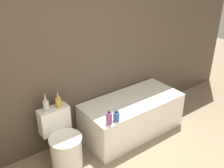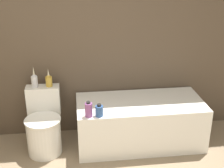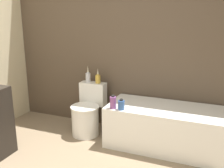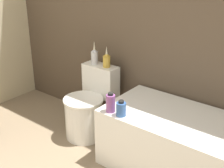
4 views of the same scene
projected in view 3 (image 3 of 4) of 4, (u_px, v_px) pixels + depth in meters
name	position (u px, v px, depth m)	size (l,w,h in m)	color
wall_back_tiled	(118.00, 39.00, 3.64)	(6.40, 0.06, 2.60)	brown
bathtub	(165.00, 127.00, 3.29)	(1.43, 0.67, 0.52)	white
toilet	(87.00, 113.00, 3.66)	(0.39, 0.54, 0.69)	white
vase_gold	(88.00, 77.00, 3.75)	(0.07, 0.07, 0.24)	silver
vase_silver	(98.00, 78.00, 3.69)	(0.07, 0.07, 0.21)	gold
shampoo_bottle_tall	(113.00, 102.00, 3.17)	(0.08, 0.08, 0.17)	#8C4C8C
shampoo_bottle_short	(121.00, 105.00, 3.14)	(0.08, 0.08, 0.13)	#335999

